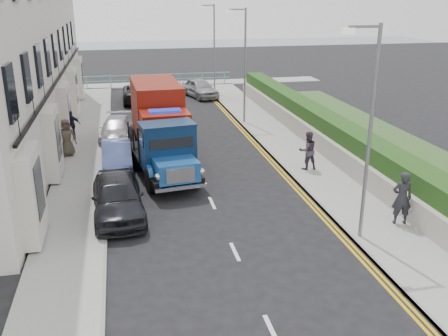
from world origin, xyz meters
The scene contains 21 objects.
ground centered at (0.00, 0.00, 0.00)m, with size 120.00×120.00×0.00m, color black.
pavement_west centered at (-5.20, 9.00, 0.06)m, with size 2.40×38.00×0.12m, color gray.
pavement_east centered at (5.30, 9.00, 0.06)m, with size 2.60×38.00×0.12m, color gray.
promenade centered at (0.00, 29.00, 0.06)m, with size 30.00×2.50×0.12m, color gray.
sea_plane centered at (0.00, 60.00, 0.00)m, with size 120.00×120.00×0.00m, color slate.
garden_east centered at (7.21, 9.00, 0.90)m, with size 1.45×28.00×1.75m.
seafront_railing centered at (0.00, 28.20, 0.58)m, with size 13.00×0.08×1.11m.
lamp_near centered at (4.18, -2.00, 4.00)m, with size 1.23×0.18×7.00m.
lamp_mid centered at (4.18, 14.00, 4.00)m, with size 1.23×0.18×7.00m.
lamp_far centered at (4.18, 24.00, 4.00)m, with size 1.23×0.18×7.00m.
bedford_lorry centered at (-1.45, 4.63, 1.23)m, with size 2.93×5.85×2.66m.
red_lorry centered at (-1.42, 9.34, 1.86)m, with size 2.51×6.76×3.50m.
parked_car_front centered at (-3.60, 1.56, 0.77)m, with size 1.82×4.52×1.54m, color black.
parked_car_mid centered at (-3.60, 7.00, 0.63)m, with size 1.33×3.82×1.26m, color #546BB5.
parked_car_rear centered at (-3.60, 12.00, 0.61)m, with size 1.70×4.19×1.22m, color #A8A8AD.
seafront_car_left centered at (-1.86, 22.22, 0.72)m, with size 2.40×5.21×1.45m, color black.
seafront_car_right centered at (2.92, 22.92, 0.72)m, with size 1.71×4.25×1.45m, color #9A999E.
pedestrian_east_near centered at (6.10, -1.38, 1.08)m, with size 0.70×0.46×1.92m, color #232329.
pedestrian_east_far centered at (4.97, 4.75, 1.01)m, with size 0.86×0.67×1.78m, color #3A323D.
pedestrian_west_near centered at (-6.00, 12.13, 0.93)m, with size 0.94×0.39×1.61m, color #1B1A2F.
pedestrian_west_far centered at (-6.00, 9.08, 1.05)m, with size 0.91×0.59×1.86m, color #433A30.
Camera 1 is at (-3.24, -15.77, 7.83)m, focal length 40.00 mm.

